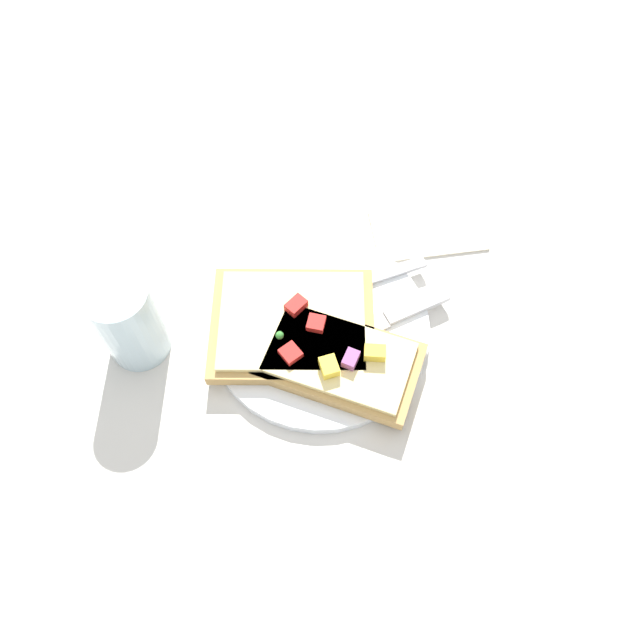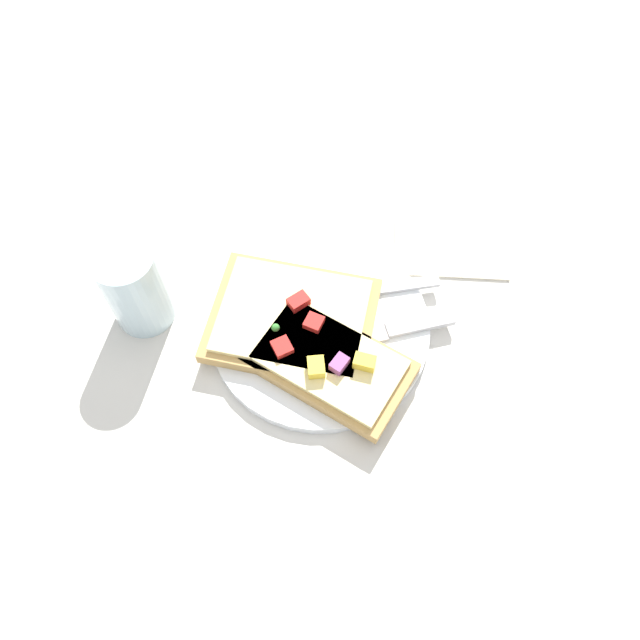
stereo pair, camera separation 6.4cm
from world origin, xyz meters
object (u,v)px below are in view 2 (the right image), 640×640
(plate, at_px, (320,327))
(knife, at_px, (380,333))
(pizza_slice_main, at_px, (292,323))
(napkin, at_px, (451,249))
(pizza_slice_corner, at_px, (329,363))
(drinking_glass, at_px, (135,287))
(fork, at_px, (324,297))

(plate, bearing_deg, knife, 173.54)
(pizza_slice_main, xyz_separation_m, napkin, (-0.17, -0.12, -0.02))
(pizza_slice_corner, xyz_separation_m, drinking_glass, (0.20, -0.06, 0.03))
(plate, distance_m, pizza_slice_corner, 0.05)
(plate, relative_size, pizza_slice_corner, 1.27)
(pizza_slice_main, relative_size, pizza_slice_corner, 1.02)
(fork, distance_m, pizza_slice_main, 0.05)
(pizza_slice_main, xyz_separation_m, pizza_slice_corner, (-0.04, 0.04, 0.00))
(napkin, bearing_deg, drinking_glass, 17.33)
(fork, distance_m, knife, 0.07)
(fork, height_order, drinking_glass, drinking_glass)
(knife, distance_m, drinking_glass, 0.25)
(pizza_slice_main, bearing_deg, pizza_slice_corner, -38.49)
(pizza_slice_main, distance_m, napkin, 0.21)
(pizza_slice_corner, height_order, drinking_glass, drinking_glass)
(pizza_slice_corner, height_order, napkin, pizza_slice_corner)
(drinking_glass, bearing_deg, napkin, -162.67)
(knife, height_order, drinking_glass, drinking_glass)
(plate, height_order, drinking_glass, drinking_glass)
(pizza_slice_main, bearing_deg, napkin, 43.09)
(knife, bearing_deg, pizza_slice_corner, 22.45)
(plate, height_order, pizza_slice_main, pizza_slice_main)
(knife, bearing_deg, drinking_glass, -21.10)
(drinking_glass, xyz_separation_m, napkin, (-0.33, -0.10, -0.05))
(plate, height_order, pizza_slice_corner, pizza_slice_corner)
(pizza_slice_main, xyz_separation_m, drinking_glass, (0.16, -0.01, 0.03))
(fork, xyz_separation_m, drinking_glass, (0.19, 0.02, 0.04))
(fork, bearing_deg, pizza_slice_corner, 84.43)
(drinking_glass, bearing_deg, pizza_slice_corner, 163.82)
(fork, distance_m, napkin, 0.16)
(knife, bearing_deg, fork, -50.77)
(plate, relative_size, pizza_slice_main, 1.24)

